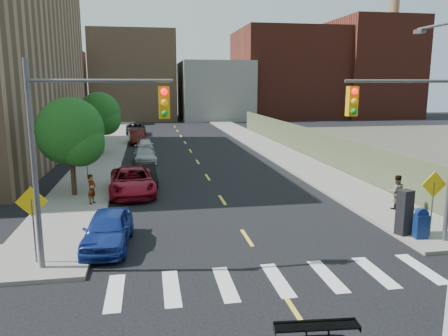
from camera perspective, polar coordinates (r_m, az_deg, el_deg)
name	(u,v)px	position (r m, az deg, el deg)	size (l,w,h in m)	color
sidewalk_nw	(113,139)	(50.62, -14.24, 3.64)	(3.50, 73.00, 0.15)	gray
sidewalk_ne	(248,137)	(51.79, 3.15, 4.11)	(3.50, 73.00, 0.15)	gray
fence_north	(303,141)	(39.30, 10.24, 3.51)	(0.12, 44.00, 2.50)	#67724F
bg_bldg_west	(37,85)	(80.67, -23.24, 9.91)	(14.00, 18.00, 12.00)	#592319
bg_bldg_midwest	(134,77)	(80.64, -11.64, 11.63)	(14.00, 16.00, 15.00)	#8C6B4C
bg_bldg_center	(214,91)	(79.49, -1.31, 10.05)	(12.00, 16.00, 10.00)	gray
bg_bldg_east	(286,74)	(84.66, 8.09, 12.03)	(18.00, 18.00, 16.00)	#592319
bg_bldg_fareast	(371,69)	(89.09, 18.59, 12.17)	(14.00, 16.00, 18.00)	#592319
smokestack	(392,42)	(91.32, 21.08, 15.12)	(1.80, 1.80, 28.00)	#8C6B4C
signal_nw	(81,137)	(14.85, -18.14, 3.91)	(4.59, 0.30, 7.00)	#59595E
signal_ne	(418,130)	(17.68, 24.05, 4.55)	(4.59, 0.30, 7.00)	#59595E
warn_sign_nw	(32,211)	(16.17, -23.76, -5.11)	(1.06, 0.06, 2.83)	#59595E
warn_sign_ne	(433,192)	(19.17, 25.66, -2.85)	(1.06, 0.06, 2.83)	#59595E
warn_sign_midwest	(86,151)	(29.18, -17.56, 2.12)	(1.06, 0.06, 2.83)	#59595E
tree_west_near	(71,135)	(25.14, -19.38, 4.09)	(3.66, 3.64, 5.52)	#332114
tree_west_far	(100,116)	(39.95, -15.93, 6.60)	(3.66, 3.64, 5.52)	#332114
parked_car_blue	(108,229)	(17.50, -14.92, -7.75)	(1.67, 4.16, 1.42)	navy
parked_car_black	(144,175)	(27.49, -10.41, -0.88)	(1.41, 4.03, 1.33)	black
parked_car_red	(132,181)	(25.41, -11.88, -1.69)	(2.50, 5.42, 1.51)	maroon
parked_car_silver	(145,155)	(35.55, -10.32, 1.69)	(1.71, 4.20, 1.22)	#9C9FA3
parked_car_white	(145,145)	(41.10, -10.28, 2.95)	(1.48, 3.67, 1.25)	#BCBCBC
parked_car_maroon	(137,137)	(46.70, -11.30, 4.00)	(1.57, 4.50, 1.48)	#3E100C
parked_car_grey	(136,129)	(55.30, -11.48, 5.01)	(2.36, 5.12, 1.42)	black
mailbox	(421,224)	(19.13, 24.33, -6.64)	(0.52, 0.41, 1.23)	navy
payphone	(404,212)	(19.24, 22.50, -5.38)	(0.55, 0.45, 1.85)	black
pedestrian_west	(92,189)	(23.36, -16.89, -2.63)	(0.56, 0.37, 1.53)	gray
pedestrian_east	(396,192)	(22.96, 21.59, -2.94)	(0.83, 0.64, 1.70)	gray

